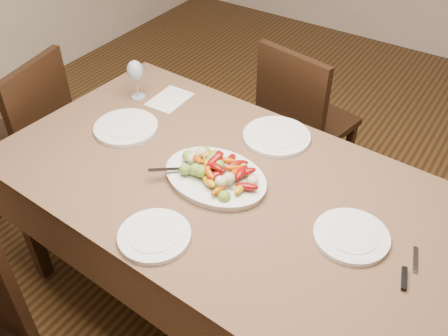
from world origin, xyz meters
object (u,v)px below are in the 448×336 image
at_px(chair_far, 308,121).
at_px(serving_platter, 215,178).
at_px(plate_right, 351,236).
at_px(plate_near, 154,236).
at_px(plate_left, 126,128).
at_px(plate_far, 277,137).
at_px(wine_glass, 136,78).
at_px(dining_table, 224,245).
at_px(chair_left, 21,139).

relative_size(chair_far, serving_platter, 2.30).
bearing_deg(serving_platter, chair_far, 92.31).
distance_m(chair_far, serving_platter, 1.01).
height_order(plate_right, plate_near, same).
height_order(plate_left, plate_right, same).
height_order(plate_far, wine_glass, wine_glass).
relative_size(dining_table, chair_far, 1.94).
bearing_deg(chair_far, wine_glass, 57.91).
xyz_separation_m(plate_left, plate_right, (1.08, -0.06, 0.00)).
relative_size(plate_right, wine_glass, 1.26).
xyz_separation_m(chair_far, plate_near, (0.03, -1.32, 0.29)).
bearing_deg(plate_right, plate_left, 177.00).
xyz_separation_m(serving_platter, plate_far, (0.06, 0.37, -0.00)).
bearing_deg(chair_left, plate_far, 95.89).
bearing_deg(dining_table, plate_left, 175.19).
bearing_deg(plate_left, plate_right, -3.00).
xyz_separation_m(chair_left, serving_platter, (1.22, 0.03, 0.30)).
xyz_separation_m(dining_table, plate_right, (0.53, -0.01, 0.39)).
distance_m(dining_table, plate_near, 0.54).
distance_m(serving_platter, plate_far, 0.38).
bearing_deg(plate_near, plate_far, 84.67).
bearing_deg(chair_far, plate_right, 132.84).
relative_size(chair_left, plate_far, 3.27).
distance_m(chair_left, plate_far, 1.38).
xyz_separation_m(serving_platter, wine_glass, (-0.66, 0.30, 0.09)).
relative_size(plate_right, plate_near, 1.03).
distance_m(plate_right, plate_far, 0.61).
height_order(chair_far, serving_platter, chair_far).
height_order(chair_left, wine_glass, wine_glass).
relative_size(plate_left, plate_far, 0.97).
bearing_deg(wine_glass, plate_far, 5.98).
height_order(plate_near, wine_glass, wine_glass).
xyz_separation_m(chair_far, serving_platter, (0.04, -0.96, 0.30)).
xyz_separation_m(chair_left, wine_glass, (0.57, 0.33, 0.39)).
xyz_separation_m(chair_far, chair_left, (-1.18, -0.99, 0.00)).
bearing_deg(chair_left, plate_near, 63.24).
xyz_separation_m(chair_far, plate_right, (0.59, -0.95, 0.29)).
height_order(serving_platter, plate_right, serving_platter).
bearing_deg(plate_right, plate_near, -146.55).
relative_size(plate_left, plate_right, 1.08).
distance_m(chair_far, plate_left, 1.06).
height_order(dining_table, chair_left, chair_left).
relative_size(chair_left, plate_left, 3.39).
height_order(chair_left, plate_near, chair_left).
relative_size(chair_far, plate_left, 3.39).
bearing_deg(plate_far, chair_left, -162.64).
bearing_deg(serving_platter, chair_left, -178.69).
relative_size(dining_table, plate_left, 6.56).
distance_m(plate_near, wine_glass, 0.93).
distance_m(plate_far, plate_near, 0.74).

